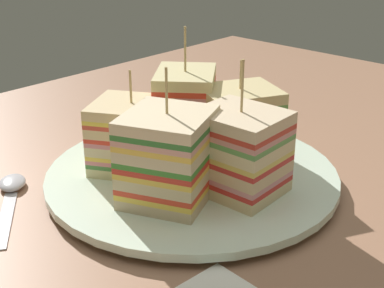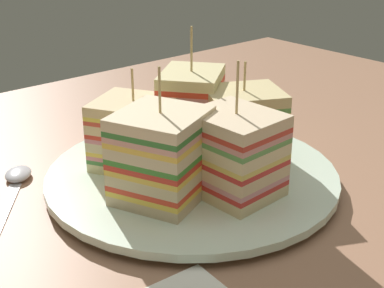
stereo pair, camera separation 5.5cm
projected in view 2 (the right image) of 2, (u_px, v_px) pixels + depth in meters
ground_plane at (192, 191)px, 57.24cm from camera, size 117.69×84.83×1.80cm
plate at (192, 176)px, 56.54cm from camera, size 29.96×29.96×1.47cm
sandwich_wedge_0 at (191, 110)px, 60.12cm from camera, size 9.99×9.70×13.68cm
sandwich_wedge_1 at (135, 133)px, 56.30cm from camera, size 9.99×10.28×10.46cm
sandwich_wedge_2 at (162, 156)px, 49.70cm from camera, size 10.08×9.82×12.56cm
sandwich_wedge_3 at (236, 154)px, 50.61cm from camera, size 7.09×8.14×12.83cm
sandwich_wedge_4 at (242, 126)px, 57.47cm from camera, size 9.98×9.44×10.78cm
chip_pile at (175, 160)px, 57.05cm from camera, size 6.84×5.71×1.47cm
spoon at (15, 181)px, 56.40cm from camera, size 9.45×12.10×1.00cm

